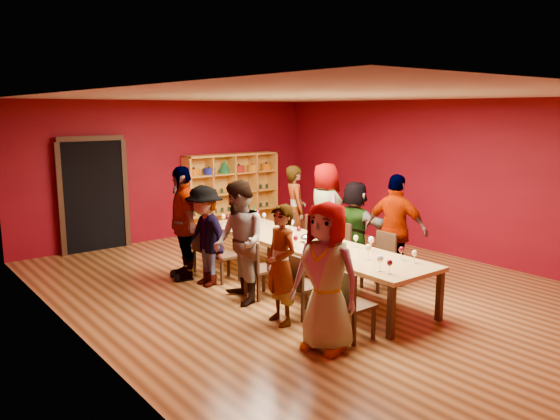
# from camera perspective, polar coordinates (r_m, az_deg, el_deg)

# --- Properties ---
(room_shell) EXTENTS (7.10, 9.10, 3.04)m
(room_shell) POSITION_cam_1_polar(r_m,az_deg,el_deg) (8.48, 2.80, 1.63)
(room_shell) COLOR #5B3418
(room_shell) RESTS_ON ground
(tasting_table) EXTENTS (1.10, 4.50, 0.75)m
(tasting_table) POSITION_cam_1_polar(r_m,az_deg,el_deg) (8.64, 2.76, -3.63)
(tasting_table) COLOR tan
(tasting_table) RESTS_ON ground
(doorway) EXTENTS (1.40, 0.17, 2.30)m
(doorway) POSITION_cam_1_polar(r_m,az_deg,el_deg) (11.50, -18.96, 1.49)
(doorway) COLOR black
(doorway) RESTS_ON ground
(shelving_unit) EXTENTS (2.40, 0.40, 1.80)m
(shelving_unit) POSITION_cam_1_polar(r_m,az_deg,el_deg) (12.81, -5.14, 2.23)
(shelving_unit) COLOR gold
(shelving_unit) RESTS_ON ground
(chair_person_left_0) EXTENTS (0.42, 0.42, 0.89)m
(chair_person_left_0) POSITION_cam_1_polar(r_m,az_deg,el_deg) (6.79, 7.30, -9.43)
(chair_person_left_0) COLOR black
(chair_person_left_0) RESTS_ON ground
(person_left_0) EXTENTS (0.70, 0.97, 1.77)m
(person_left_0) POSITION_cam_1_polar(r_m,az_deg,el_deg) (6.40, 4.83, -6.95)
(person_left_0) COLOR #141A37
(person_left_0) RESTS_ON ground
(chair_person_left_1) EXTENTS (0.42, 0.42, 0.89)m
(chair_person_left_1) POSITION_cam_1_polar(r_m,az_deg,el_deg) (7.45, 2.10, -7.56)
(chair_person_left_1) COLOR black
(chair_person_left_1) RESTS_ON ground
(person_left_1) EXTENTS (0.48, 0.62, 1.60)m
(person_left_1) POSITION_cam_1_polar(r_m,az_deg,el_deg) (7.16, 0.10, -5.75)
(person_left_1) COLOR silver
(person_left_1) RESTS_ON ground
(chair_person_left_2) EXTENTS (0.42, 0.42, 0.89)m
(chair_person_left_2) POSITION_cam_1_polar(r_m,az_deg,el_deg) (8.20, -2.45, -5.86)
(chair_person_left_2) COLOR black
(chair_person_left_2) RESTS_ON ground
(person_left_2) EXTENTS (0.70, 0.98, 1.81)m
(person_left_2) POSITION_cam_1_polar(r_m,az_deg,el_deg) (7.93, -4.29, -3.40)
(person_left_2) COLOR #CE8B8A
(person_left_2) RESTS_ON ground
(chair_person_left_3) EXTENTS (0.42, 0.42, 0.89)m
(chair_person_left_3) POSITION_cam_1_polar(r_m,az_deg,el_deg) (9.01, -6.20, -4.42)
(chair_person_left_3) COLOR black
(chair_person_left_3) RESTS_ON ground
(person_left_3) EXTENTS (0.47, 1.06, 1.63)m
(person_left_3) POSITION_cam_1_polar(r_m,az_deg,el_deg) (8.79, -7.86, -2.70)
(person_left_3) COLOR #BE7F8A
(person_left_3) RESTS_ON ground
(chair_person_left_4) EXTENTS (0.42, 0.42, 0.89)m
(chair_person_left_4) POSITION_cam_1_polar(r_m,az_deg,el_deg) (9.48, -7.98, -3.72)
(chair_person_left_4) COLOR black
(chair_person_left_4) RESTS_ON ground
(person_left_4) EXTENTS (0.76, 1.20, 1.90)m
(person_left_4) POSITION_cam_1_polar(r_m,az_deg,el_deg) (9.20, -10.09, -1.32)
(person_left_4) COLOR #121933
(person_left_4) RESTS_ON ground
(chair_person_right_1) EXTENTS (0.42, 0.42, 0.89)m
(chair_person_right_1) POSITION_cam_1_polar(r_m,az_deg,el_deg) (8.79, 10.53, -4.92)
(chair_person_right_1) COLOR black
(chair_person_right_1) RESTS_ON ground
(person_right_1) EXTENTS (0.76, 1.15, 1.80)m
(person_right_1) POSITION_cam_1_polar(r_m,az_deg,el_deg) (8.94, 12.01, -2.05)
(person_right_1) COLOR #49494E
(person_right_1) RESTS_ON ground
(chair_person_right_2) EXTENTS (0.42, 0.42, 0.89)m
(chair_person_right_2) POSITION_cam_1_polar(r_m,az_deg,el_deg) (9.44, 6.06, -3.73)
(chair_person_right_2) COLOR black
(chair_person_right_2) RESTS_ON ground
(person_right_2) EXTENTS (0.65, 1.52, 1.59)m
(person_right_2) POSITION_cam_1_polar(r_m,az_deg,el_deg) (9.65, 7.81, -1.65)
(person_right_2) COLOR #C48387
(person_right_2) RESTS_ON ground
(chair_person_right_3) EXTENTS (0.42, 0.42, 0.89)m
(chair_person_right_3) POSITION_cam_1_polar(r_m,az_deg,el_deg) (10.00, 2.97, -2.89)
(chair_person_right_3) COLOR black
(chair_person_right_3) RESTS_ON ground
(person_right_3) EXTENTS (0.70, 0.99, 1.84)m
(person_right_3) POSITION_cam_1_polar(r_m,az_deg,el_deg) (10.18, 4.74, -0.24)
(person_right_3) COLOR #4A4A4F
(person_right_3) RESTS_ON ground
(chair_person_right_4) EXTENTS (0.42, 0.42, 0.89)m
(chair_person_right_4) POSITION_cam_1_polar(r_m,az_deg,el_deg) (10.53, 0.44, -2.20)
(chair_person_right_4) COLOR black
(chair_person_right_4) RESTS_ON ground
(person_right_4) EXTENTS (0.68, 0.77, 1.75)m
(person_right_4) POSITION_cam_1_polar(r_m,az_deg,el_deg) (10.62, 1.60, -0.02)
(person_right_4) COLOR #15193C
(person_right_4) RESTS_ON ground
(wine_glass_0) EXTENTS (0.08, 0.08, 0.19)m
(wine_glass_0) POSITION_cam_1_polar(r_m,az_deg,el_deg) (8.83, 1.97, -2.07)
(wine_glass_0) COLOR white
(wine_glass_0) RESTS_ON tasting_table
(wine_glass_1) EXTENTS (0.08, 0.08, 0.19)m
(wine_glass_1) POSITION_cam_1_polar(r_m,az_deg,el_deg) (9.94, -5.94, -0.71)
(wine_glass_1) COLOR white
(wine_glass_1) RESTS_ON tasting_table
(wine_glass_2) EXTENTS (0.07, 0.07, 0.18)m
(wine_glass_2) POSITION_cam_1_polar(r_m,az_deg,el_deg) (10.07, -1.66, -0.57)
(wine_glass_2) COLOR white
(wine_glass_2) RESTS_ON tasting_table
(wine_glass_3) EXTENTS (0.08, 0.08, 0.19)m
(wine_glass_3) POSITION_cam_1_polar(r_m,az_deg,el_deg) (7.72, 12.58, -4.12)
(wine_glass_3) COLOR white
(wine_glass_3) RESTS_ON tasting_table
(wine_glass_4) EXTENTS (0.07, 0.07, 0.18)m
(wine_glass_4) POSITION_cam_1_polar(r_m,az_deg,el_deg) (8.31, 4.09, -2.91)
(wine_glass_4) COLOR white
(wine_glass_4) RESTS_ON tasting_table
(wine_glass_5) EXTENTS (0.07, 0.07, 0.18)m
(wine_glass_5) POSITION_cam_1_polar(r_m,az_deg,el_deg) (9.60, 0.50, -1.08)
(wine_glass_5) COLOR white
(wine_glass_5) RESTS_ON tasting_table
(wine_glass_6) EXTENTS (0.09, 0.09, 0.22)m
(wine_glass_6) POSITION_cam_1_polar(r_m,az_deg,el_deg) (7.14, 10.42, -5.08)
(wine_glass_6) COLOR white
(wine_glass_6) RESTS_ON tasting_table
(wine_glass_7) EXTENTS (0.08, 0.08, 0.19)m
(wine_glass_7) POSITION_cam_1_polar(r_m,az_deg,el_deg) (8.31, 7.93, -2.96)
(wine_glass_7) COLOR white
(wine_glass_7) RESTS_ON tasting_table
(wine_glass_8) EXTENTS (0.07, 0.07, 0.19)m
(wine_glass_8) POSITION_cam_1_polar(r_m,az_deg,el_deg) (7.05, 11.39, -5.49)
(wine_glass_8) COLOR white
(wine_glass_8) RESTS_ON tasting_table
(wine_glass_9) EXTENTS (0.08, 0.08, 0.21)m
(wine_glass_9) POSITION_cam_1_polar(r_m,az_deg,el_deg) (8.70, 5.03, -2.19)
(wine_glass_9) COLOR white
(wine_glass_9) RESTS_ON tasting_table
(wine_glass_10) EXTENTS (0.07, 0.07, 0.18)m
(wine_glass_10) POSITION_cam_1_polar(r_m,az_deg,el_deg) (7.80, 4.92, -3.81)
(wine_glass_10) COLOR white
(wine_glass_10) RESTS_ON tasting_table
(wine_glass_11) EXTENTS (0.07, 0.07, 0.18)m
(wine_glass_11) POSITION_cam_1_polar(r_m,az_deg,el_deg) (8.22, 1.64, -3.02)
(wine_glass_11) COLOR white
(wine_glass_11) RESTS_ON tasting_table
(wine_glass_12) EXTENTS (0.08, 0.08, 0.20)m
(wine_glass_12) POSITION_cam_1_polar(r_m,az_deg,el_deg) (9.18, -2.47, -1.53)
(wine_glass_12) COLOR white
(wine_glass_12) RESTS_ON tasting_table
(wine_glass_13) EXTENTS (0.07, 0.07, 0.18)m
(wine_glass_13) POSITION_cam_1_polar(r_m,az_deg,el_deg) (9.50, -3.32, -1.22)
(wine_glass_13) COLOR white
(wine_glass_13) RESTS_ON tasting_table
(wine_glass_14) EXTENTS (0.07, 0.07, 0.18)m
(wine_glass_14) POSITION_cam_1_polar(r_m,az_deg,el_deg) (7.61, 13.88, -4.45)
(wine_glass_14) COLOR white
(wine_glass_14) RESTS_ON tasting_table
(wine_glass_15) EXTENTS (0.07, 0.07, 0.19)m
(wine_glass_15) POSITION_cam_1_polar(r_m,az_deg,el_deg) (9.39, 1.28, -1.32)
(wine_glass_15) COLOR white
(wine_glass_15) RESTS_ON tasting_table
(wine_glass_16) EXTENTS (0.07, 0.07, 0.18)m
(wine_glass_16) POSITION_cam_1_polar(r_m,az_deg,el_deg) (8.95, -2.18, -1.93)
(wine_glass_16) COLOR white
(wine_glass_16) RESTS_ON tasting_table
(wine_glass_17) EXTENTS (0.09, 0.09, 0.22)m
(wine_glass_17) POSITION_cam_1_polar(r_m,az_deg,el_deg) (7.65, 9.21, -3.96)
(wine_glass_17) COLOR white
(wine_glass_17) RESTS_ON tasting_table
(wine_glass_18) EXTENTS (0.09, 0.09, 0.22)m
(wine_glass_18) POSITION_cam_1_polar(r_m,az_deg,el_deg) (8.11, 9.51, -3.16)
(wine_glass_18) COLOR white
(wine_glass_18) RESTS_ON tasting_table
(wine_glass_19) EXTENTS (0.08, 0.08, 0.21)m
(wine_glass_19) POSITION_cam_1_polar(r_m,az_deg,el_deg) (10.22, -2.38, -0.26)
(wine_glass_19) COLOR white
(wine_glass_19) RESTS_ON tasting_table
(wine_glass_20) EXTENTS (0.09, 0.09, 0.22)m
(wine_glass_20) POSITION_cam_1_polar(r_m,az_deg,el_deg) (8.46, 1.00, -2.44)
(wine_glass_20) COLOR white
(wine_glass_20) RESTS_ON tasting_table
(wine_glass_21) EXTENTS (0.08, 0.08, 0.20)m
(wine_glass_21) POSITION_cam_1_polar(r_m,az_deg,el_deg) (9.75, -5.45, -0.86)
(wine_glass_21) COLOR white
(wine_glass_21) RESTS_ON tasting_table
(wine_glass_22) EXTENTS (0.08, 0.08, 0.20)m
(wine_glass_22) POSITION_cam_1_polar(r_m,az_deg,el_deg) (7.62, 6.25, -4.04)
(wine_glass_22) COLOR white
(wine_glass_22) RESTS_ON tasting_table
(wine_glass_23) EXTENTS (0.08, 0.08, 0.19)m
(wine_glass_23) POSITION_cam_1_polar(r_m,az_deg,el_deg) (8.83, 4.48, -2.06)
(wine_glass_23) COLOR white
(wine_glass_23) RESTS_ON tasting_table
(spittoon_bowl) EXTENTS (0.26, 0.26, 0.15)m
(spittoon_bowl) POSITION_cam_1_polar(r_m,az_deg,el_deg) (8.57, 2.99, -2.97)
(spittoon_bowl) COLOR silver
(spittoon_bowl) RESTS_ON tasting_table
(carafe_a) EXTENTS (0.13, 0.13, 0.27)m
(carafe_a) POSITION_cam_1_polar(r_m,az_deg,el_deg) (8.86, 0.14, -2.11)
(carafe_a) COLOR white
(carafe_a) RESTS_ON tasting_table
(carafe_b) EXTENTS (0.13, 0.13, 0.28)m
(carafe_b) POSITION_cam_1_polar(r_m,az_deg,el_deg) (8.41, 5.35, -2.83)
(carafe_b) COLOR white
(carafe_b) RESTS_ON tasting_table
(wine_bottle) EXTENTS (0.10, 0.10, 0.31)m
(wine_bottle) POSITION_cam_1_polar(r_m,az_deg,el_deg) (10.11, -2.70, -0.58)
(wine_bottle) COLOR #153B18
(wine_bottle) RESTS_ON tasting_table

